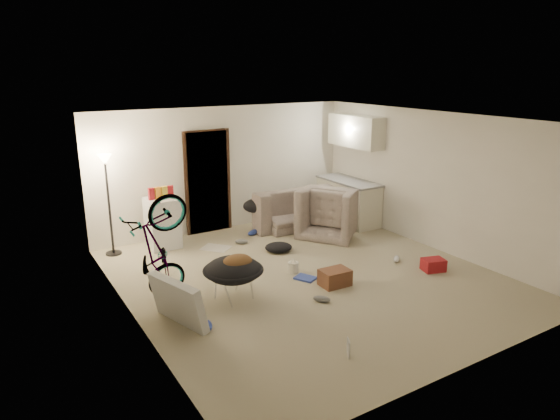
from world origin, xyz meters
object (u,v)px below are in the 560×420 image
sofa (296,210)px  drink_case_a (335,277)px  kitchen_counter (348,202)px  saucer_chair (233,275)px  tv_box (178,302)px  floor_lamp (107,183)px  juicer (293,266)px  bicycle (158,274)px  mini_fridge (163,223)px  armchair (333,216)px  drink_case_b (433,265)px

sofa → drink_case_a: bearing=69.9°
kitchen_counter → saucer_chair: kitchen_counter is taller
saucer_chair → tv_box: bearing=-162.6°
floor_lamp → tv_box: (0.10, -3.04, -0.99)m
kitchen_counter → tv_box: bearing=-153.2°
kitchen_counter → juicer: 3.08m
drink_case_a → sofa: bearing=70.1°
floor_lamp → bicycle: floor_lamp is taller
kitchen_counter → floor_lamp: bearing=172.3°
mini_fridge → tv_box: size_ratio=0.97×
tv_box → saucer_chair: bearing=0.6°
saucer_chair → drink_case_a: 1.60m
armchair → juicer: bearing=91.9°
floor_lamp → drink_case_b: floor_lamp is taller
floor_lamp → drink_case_b: bearing=-39.3°
drink_case_b → floor_lamp: bearing=157.7°
mini_fridge → drink_case_a: size_ratio=2.09×
sofa → juicer: 2.64m
saucer_chair → mini_fridge: bearing=93.2°
juicer → drink_case_a: bearing=-70.3°
sofa → mini_fridge: size_ratio=2.26×
floor_lamp → drink_case_b: 5.70m
drink_case_a → bicycle: bearing=163.3°
floor_lamp → armchair: (4.08, -1.09, -0.95)m
bicycle → drink_case_a: bearing=-112.1°
sofa → drink_case_a: 3.18m
bicycle → armchair: bearing=-76.4°
armchair → saucer_chair: armchair is taller
floor_lamp → sofa: (3.78, -0.20, -1.00)m
kitchen_counter → drink_case_b: size_ratio=4.28×
tv_box → drink_case_b: bearing=-23.4°
floor_lamp → drink_case_a: (2.58, -3.14, -1.18)m
tv_box → drink_case_a: tv_box is taller
kitchen_counter → sofa: 1.15m
sofa → tv_box: tv_box is taller
kitchen_counter → mini_fridge: size_ratio=1.61×
armchair → drink_case_a: armchair is taller
armchair → tv_box: 4.43m
bicycle → saucer_chair: bearing=-119.1°
kitchen_counter → tv_box: size_ratio=1.56×
sofa → armchair: 0.95m
drink_case_b → drink_case_a: bearing=-175.7°
drink_case_a → juicer: size_ratio=1.78×
armchair → drink_case_a: size_ratio=2.48×
drink_case_a → juicer: bearing=112.0°
sofa → drink_case_b: bearing=101.3°
bicycle → mini_fridge: mini_fridge is taller
drink_case_a → saucer_chair: bearing=168.0°
saucer_chair → drink_case_a: saucer_chair is taller
saucer_chair → tv_box: 0.99m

